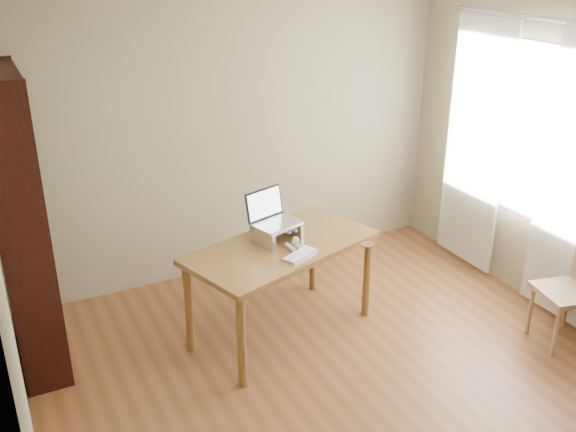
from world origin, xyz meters
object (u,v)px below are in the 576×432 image
object	(u,v)px
desk	(282,256)
cat	(280,230)
bookshelf	(21,226)
keyboard	(300,255)
chair	(574,284)
laptop	(273,214)

from	to	relation	value
desk	cat	xyz separation A→B (m)	(0.04, 0.11, 0.17)
bookshelf	keyboard	world-z (taller)	bookshelf
cat	chair	bearing A→B (deg)	-38.60
laptop	chair	xyz separation A→B (m)	(1.89, -1.20, -0.47)
bookshelf	chair	bearing A→B (deg)	-23.25
chair	laptop	bearing A→B (deg)	160.04
desk	laptop	distance (m)	0.32
laptop	keyboard	bearing A→B (deg)	-101.51
cat	keyboard	bearing A→B (deg)	-96.35
keyboard	laptop	bearing A→B (deg)	69.14
desk	cat	distance (m)	0.20
desk	keyboard	xyz separation A→B (m)	(0.04, -0.22, 0.10)
laptop	cat	world-z (taller)	laptop
desk	bookshelf	bearing A→B (deg)	146.51
bookshelf	keyboard	xyz separation A→B (m)	(1.75, -0.71, -0.29)
bookshelf	cat	xyz separation A→B (m)	(1.75, -0.38, -0.23)
keyboard	chair	size ratio (longest dim) A/B	0.35
keyboard	cat	distance (m)	0.34
laptop	chair	size ratio (longest dim) A/B	0.45
bookshelf	laptop	distance (m)	1.75
keyboard	cat	size ratio (longest dim) A/B	0.63
laptop	bookshelf	bearing A→B (deg)	150.93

